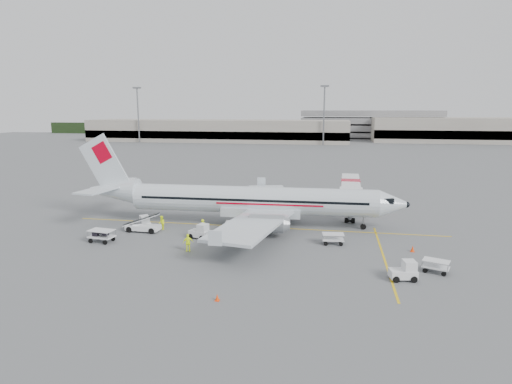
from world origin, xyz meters
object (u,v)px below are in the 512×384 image
belt_loader (143,220)px  tug_aft (141,223)px  jet_bridge (350,196)px  tug_fore (403,270)px  tug_mid (199,231)px  aircraft (253,182)px

belt_loader → tug_aft: 0.97m
jet_bridge → tug_fore: 23.60m
jet_bridge → tug_aft: bearing=-149.1°
tug_mid → tug_aft: 7.82m
tug_aft → belt_loader: bearing=-83.6°
jet_bridge → tug_mid: jet_bridge is taller
aircraft → belt_loader: (-11.74, -4.92, -3.87)m
aircraft → belt_loader: bearing=-159.1°
aircraft → jet_bridge: aircraft is taller
aircraft → tug_aft: 13.79m
aircraft → tug_aft: bearing=-162.3°
belt_loader → tug_mid: bearing=-8.3°
jet_bridge → tug_fore: bearing=-80.0°
tug_aft → aircraft: bearing=-19.7°
belt_loader → tug_aft: bearing=137.8°
jet_bridge → tug_mid: (-16.27, -15.30, -1.36)m
aircraft → jet_bridge: 15.00m
belt_loader → aircraft: bearing=25.0°
aircraft → tug_mid: aircraft is taller
aircraft → tug_fore: 21.16m
tug_mid → aircraft: bearing=69.8°
tug_mid → jet_bridge: bearing=60.2°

